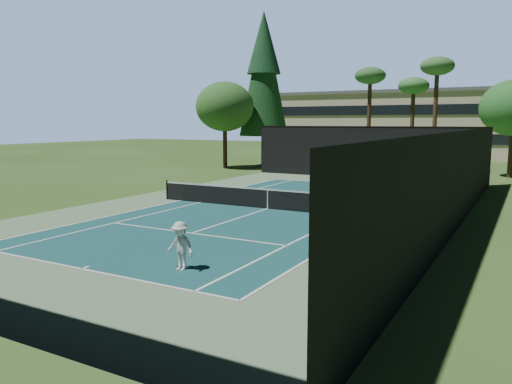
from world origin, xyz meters
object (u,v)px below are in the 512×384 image
Objects in this scene: player at (180,246)px; park_bench at (346,171)px; trash_bin at (360,173)px; tennis_ball_d at (215,195)px; tennis_ball_a at (45,254)px; tennis_ball_b at (239,192)px; tennis_net at (268,198)px; tennis_ball_c at (297,196)px.

park_bench is (-3.77, 25.96, -0.18)m from player.
tennis_ball_d is at bearing -110.36° from trash_bin.
tennis_ball_d reaches higher than tennis_ball_a.
player is 24.81× the size of tennis_ball_a.
tennis_ball_b is 11.61m from park_bench.
tennis_ball_a is (-4.99, -0.81, -0.70)m from player.
player is 1.54× the size of trash_bin.
park_bench reaches higher than tennis_ball_b.
tennis_net reaches higher than tennis_ball_c.
park_bench is (3.69, 12.96, 0.51)m from tennis_ball_d.
tennis_ball_c is at bearing 22.73° from tennis_ball_d.
tennis_ball_c is 0.05× the size of park_bench.
tennis_ball_d is at bearing -105.91° from park_bench.
park_bench reaches higher than tennis_ball_d.
player reaches higher than tennis_net.
tennis_net is 4.44m from tennis_ball_c.
tennis_ball_c is at bearing -85.94° from park_bench.
tennis_net is 15.48m from trash_bin.
player is at bearing -60.13° from tennis_ball_d.
tennis_net is 11.55m from tennis_ball_a.
tennis_ball_b is at bearing -178.63° from tennis_ball_c.
park_bench is at bearing 94.29° from tennis_net.
tennis_ball_c is 4.86m from tennis_ball_d.
park_bench reaches higher than tennis_ball_c.
player is at bearing -76.01° from tennis_net.
player is at bearing 9.18° from tennis_ball_a.
player is 0.97× the size of park_bench.
tennis_ball_a is at bearing -92.61° from park_bench.
tennis_ball_a is at bearing -166.73° from player.
tennis_ball_b reaches higher than tennis_ball_c.
tennis_net is 175.59× the size of tennis_ball_b.
tennis_ball_d is 0.05× the size of park_bench.
tennis_ball_a is at bearing -97.29° from tennis_ball_c.
park_bench is 1.59× the size of trash_bin.
tennis_net is 5.49m from tennis_ball_d.
tennis_ball_d is (-7.46, 13.00, -0.69)m from player.
tennis_net reaches higher than park_bench.
tennis_ball_b is 1.02× the size of tennis_ball_c.
tennis_net is 6.08m from tennis_ball_b.
player is at bearing -78.65° from tennis_ball_c.
tennis_ball_a is 14.02m from tennis_ball_d.
tennis_ball_b is at bearing 134.78° from tennis_net.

